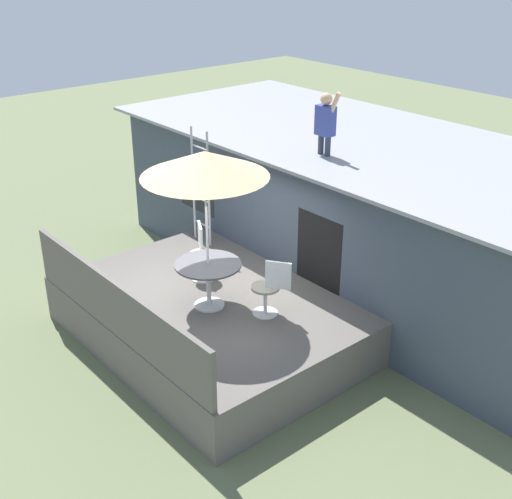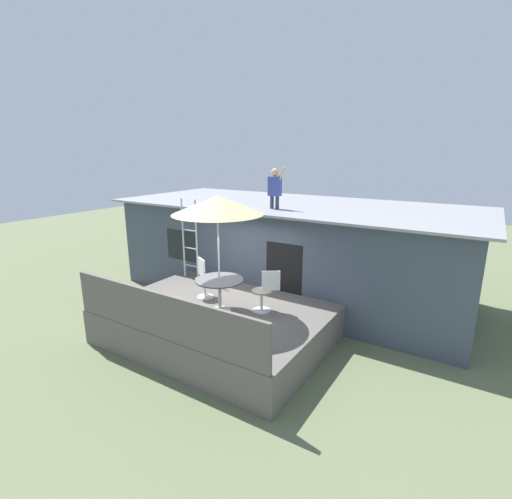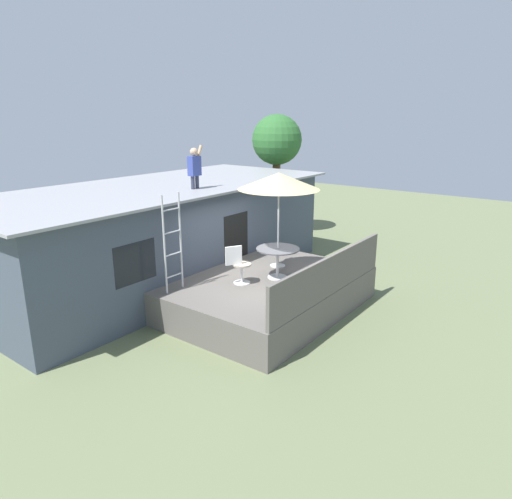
% 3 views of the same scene
% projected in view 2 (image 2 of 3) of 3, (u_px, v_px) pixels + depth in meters
% --- Properties ---
extents(ground_plane, '(40.00, 40.00, 0.00)m').
position_uv_depth(ground_plane, '(220.00, 338.00, 8.69)').
color(ground_plane, '#66704C').
extents(house, '(10.50, 4.50, 2.75)m').
position_uv_depth(house, '(291.00, 248.00, 11.28)').
color(house, '#424C5B').
rests_on(house, ground).
extents(deck, '(4.85, 3.57, 0.80)m').
position_uv_depth(deck, '(219.00, 322.00, 8.59)').
color(deck, '#605B56').
rests_on(deck, ground).
extents(deck_railing, '(4.75, 0.08, 0.90)m').
position_uv_depth(deck_railing, '(161.00, 315.00, 6.95)').
color(deck_railing, '#605B56').
rests_on(deck_railing, deck).
extents(patio_table, '(1.04, 1.04, 0.74)m').
position_uv_depth(patio_table, '(220.00, 286.00, 8.07)').
color(patio_table, silver).
rests_on(patio_table, deck).
extents(patio_umbrella, '(1.90, 1.90, 2.54)m').
position_uv_depth(patio_umbrella, '(217.00, 205.00, 7.63)').
color(patio_umbrella, silver).
rests_on(patio_umbrella, deck).
extents(step_ladder, '(0.52, 0.04, 2.20)m').
position_uv_depth(step_ladder, '(190.00, 239.00, 10.14)').
color(step_ladder, silver).
rests_on(step_ladder, deck).
extents(person_figure, '(0.47, 0.20, 1.11)m').
position_uv_depth(person_figure, '(275.00, 186.00, 9.72)').
color(person_figure, '#33384C').
rests_on(person_figure, house).
extents(patio_chair_left, '(0.58, 0.44, 0.92)m').
position_uv_depth(patio_chair_left, '(204.00, 278.00, 8.96)').
color(patio_chair_left, silver).
rests_on(patio_chair_left, deck).
extents(patio_chair_right, '(0.56, 0.46, 0.92)m').
position_uv_depth(patio_chair_right, '(265.00, 291.00, 8.14)').
color(patio_chair_right, silver).
rests_on(patio_chair_right, deck).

